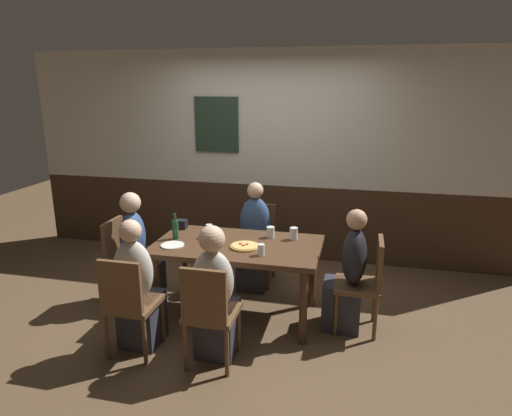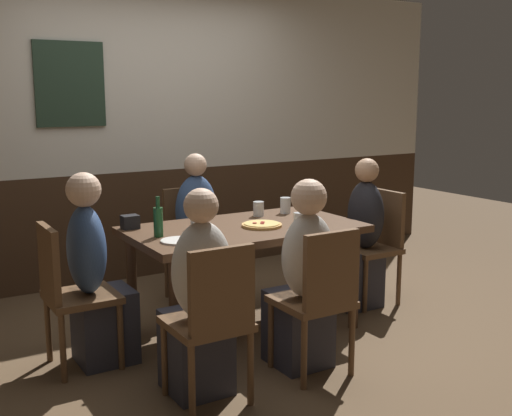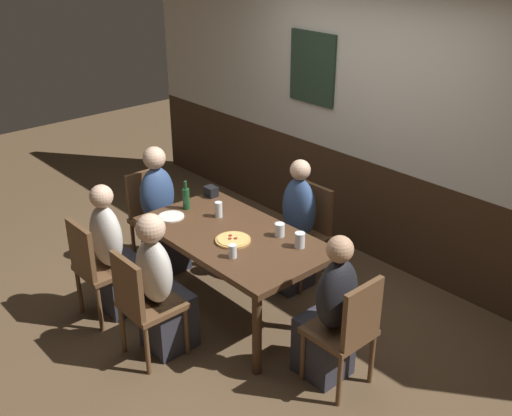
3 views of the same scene
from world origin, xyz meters
TOP-DOWN VIEW (x-y plane):
  - ground_plane at (0.00, 0.00)m, footprint 12.00×12.00m
  - wall_back at (-0.00, 1.65)m, footprint 6.40×0.13m
  - dining_table at (0.00, 0.00)m, footprint 1.55×0.87m
  - chair_left_near at (-0.68, -0.85)m, footprint 0.40×0.40m
  - chair_mid_near at (0.00, -0.85)m, footprint 0.40×0.40m
  - chair_mid_far at (0.00, 0.85)m, footprint 0.40×0.40m
  - chair_head_east at (1.19, 0.00)m, footprint 0.40×0.40m
  - chair_head_west at (-1.19, 0.00)m, footprint 0.40×0.40m
  - person_left_near at (-0.68, -0.69)m, footprint 0.34×0.37m
  - person_mid_near at (0.00, -0.69)m, footprint 0.34×0.37m
  - person_mid_far at (-0.00, 0.69)m, footprint 0.34×0.37m
  - person_head_east at (1.03, 0.00)m, footprint 0.37×0.34m
  - person_head_west at (-1.03, 0.00)m, footprint 0.37×0.34m
  - pizza at (0.09, -0.08)m, footprint 0.27×0.27m
  - beer_glass_tall at (0.50, 0.24)m, footprint 0.08×0.08m
  - tumbler_water at (0.28, -0.24)m, footprint 0.06×0.06m
  - highball_clear at (0.27, 0.25)m, footprint 0.08×0.08m
  - tumbler_short at (-0.31, 0.11)m, footprint 0.06×0.06m
  - beer_bottle_green at (-0.62, -0.00)m, footprint 0.06×0.06m
  - plate_white_large at (-0.57, -0.19)m, footprint 0.22×0.22m
  - condiment_caddy at (-0.69, 0.32)m, footprint 0.11×0.09m

SIDE VIEW (x-z plane):
  - ground_plane at x=0.00m, z-range 0.00..0.00m
  - person_head_east at x=1.03m, z-range -0.09..1.05m
  - person_left_near at x=-0.68m, z-range -0.09..1.05m
  - person_mid_near at x=0.00m, z-range -0.08..1.06m
  - person_mid_far at x=0.00m, z-range -0.09..1.08m
  - chair_left_near at x=-0.68m, z-range 0.06..0.94m
  - chair_mid_near at x=0.00m, z-range 0.06..0.94m
  - chair_mid_far at x=0.00m, z-range 0.06..0.94m
  - chair_head_east at x=1.19m, z-range 0.06..0.94m
  - chair_head_west at x=-1.19m, z-range 0.06..0.94m
  - person_head_west at x=-1.03m, z-range -0.09..1.09m
  - dining_table at x=0.00m, z-range 0.28..1.02m
  - plate_white_large at x=-0.57m, z-range 0.74..0.75m
  - pizza at x=0.09m, z-range 0.74..0.77m
  - tumbler_water at x=0.28m, z-range 0.73..0.84m
  - condiment_caddy at x=-0.69m, z-range 0.74..0.83m
  - highball_clear at x=0.27m, z-range 0.73..0.84m
  - beer_glass_tall at x=0.50m, z-range 0.73..0.85m
  - tumbler_short at x=-0.31m, z-range 0.73..0.86m
  - beer_bottle_green at x=-0.62m, z-range 0.71..0.97m
  - wall_back at x=0.00m, z-range 0.00..2.60m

